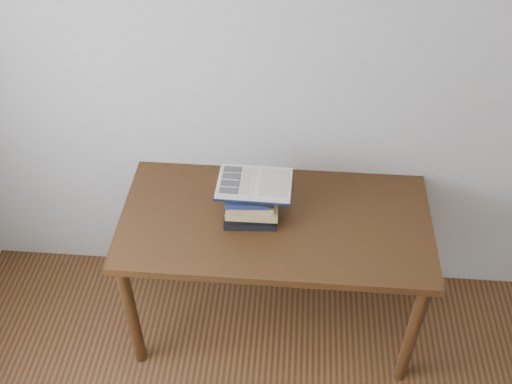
{
  "coord_description": "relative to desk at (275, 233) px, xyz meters",
  "views": [
    {
      "loc": [
        0.02,
        -0.6,
        2.78
      ],
      "look_at": [
        -0.13,
        1.33,
        1.0
      ],
      "focal_mm": 42.0,
      "sensor_mm": 36.0,
      "label": 1
    }
  ],
  "objects": [
    {
      "name": "book_stack",
      "position": [
        -0.12,
        0.0,
        0.19
      ],
      "size": [
        0.27,
        0.21,
        0.18
      ],
      "color": "black",
      "rests_on": "desk"
    },
    {
      "name": "desk",
      "position": [
        0.0,
        0.0,
        0.0
      ],
      "size": [
        1.46,
        0.73,
        0.78
      ],
      "color": "#422610",
      "rests_on": "ground"
    },
    {
      "name": "open_book",
      "position": [
        -0.1,
        0.02,
        0.29
      ],
      "size": [
        0.35,
        0.24,
        0.03
      ],
      "rotation": [
        0.0,
        0.0,
        -0.02
      ],
      "color": "black",
      "rests_on": "book_stack"
    }
  ]
}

